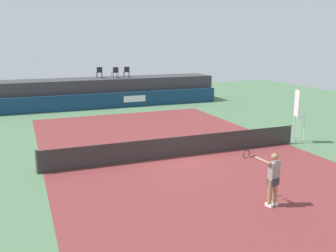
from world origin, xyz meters
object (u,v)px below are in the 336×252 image
(net_post_near, at_px, (37,162))
(tennis_player, at_px, (273,177))
(spectator_chair_far_left, at_px, (99,72))
(spectator_chair_left, at_px, (115,72))
(umpire_chair, at_px, (298,113))
(net_post_far, at_px, (290,134))
(spectator_chair_center, at_px, (127,71))

(net_post_near, relative_size, tennis_player, 0.56)
(spectator_chair_far_left, relative_size, tennis_player, 0.50)
(spectator_chair_left, bearing_deg, spectator_chair_far_left, 153.90)
(umpire_chair, bearing_deg, spectator_chair_far_left, 114.49)
(net_post_near, distance_m, net_post_far, 12.40)
(spectator_chair_left, distance_m, net_post_far, 16.06)
(umpire_chair, bearing_deg, spectator_chair_left, 111.52)
(spectator_chair_far_left, bearing_deg, net_post_near, -110.31)
(net_post_far, relative_size, tennis_player, 0.56)
(tennis_player, bearing_deg, net_post_far, 46.81)
(umpire_chair, distance_m, tennis_player, 8.38)
(net_post_far, height_order, tennis_player, tennis_player)
(spectator_chair_far_left, relative_size, net_post_near, 0.89)
(spectator_chair_left, xyz_separation_m, net_post_far, (5.48, -14.94, -2.19))
(net_post_far, bearing_deg, net_post_near, 180.00)
(umpire_chair, bearing_deg, tennis_player, -135.10)
(spectator_chair_far_left, height_order, tennis_player, spectator_chair_far_left)
(spectator_chair_center, distance_m, tennis_player, 21.07)
(net_post_near, bearing_deg, spectator_chair_left, 65.15)
(spectator_chair_center, bearing_deg, net_post_far, -73.43)
(spectator_chair_far_left, xyz_separation_m, spectator_chair_center, (2.17, -0.42, 0.00))
(net_post_near, xyz_separation_m, net_post_far, (12.40, 0.00, 0.00))
(spectator_chair_center, bearing_deg, spectator_chair_left, -171.08)
(spectator_chair_far_left, distance_m, tennis_player, 21.49)
(spectator_chair_far_left, height_order, spectator_chair_center, same)
(spectator_chair_left, bearing_deg, net_post_far, -69.85)
(spectator_chair_far_left, distance_m, spectator_chair_center, 2.21)
(umpire_chair, bearing_deg, spectator_chair_center, 107.98)
(spectator_chair_left, distance_m, tennis_player, 20.89)
(spectator_chair_far_left, xyz_separation_m, spectator_chair_left, (1.18, -0.58, 0.00))
(spectator_chair_center, xyz_separation_m, umpire_chair, (4.89, -15.07, -1.11))
(net_post_near, bearing_deg, net_post_far, 0.00)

